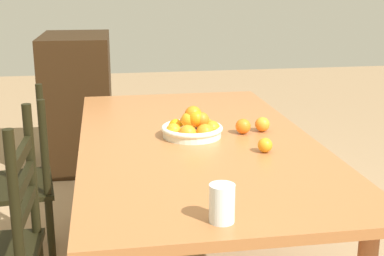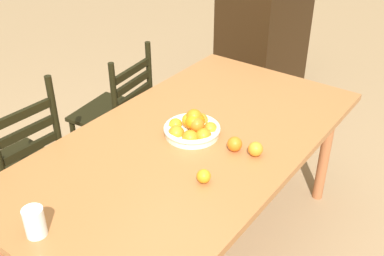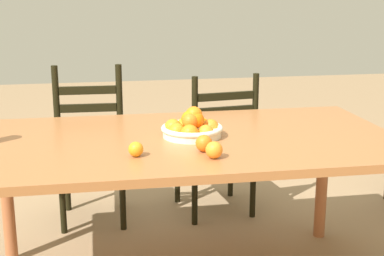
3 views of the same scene
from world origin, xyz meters
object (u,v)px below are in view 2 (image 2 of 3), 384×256
(chair_by_cabinet, at_px, (117,113))
(fruit_bowl, at_px, (192,128))
(cabinet, at_px, (263,44))
(orange_loose_1, at_px, (204,176))
(orange_loose_0, at_px, (235,144))
(drinking_glass, at_px, (35,222))
(dining_table, at_px, (190,151))
(orange_loose_2, at_px, (256,149))
(chair_near_window, at_px, (22,167))

(chair_by_cabinet, relative_size, fruit_bowl, 3.22)
(cabinet, height_order, orange_loose_1, cabinet)
(orange_loose_0, xyz_separation_m, orange_loose_1, (-0.28, -0.02, -0.00))
(chair_by_cabinet, distance_m, drinking_glass, 1.46)
(fruit_bowl, distance_m, orange_loose_0, 0.24)
(orange_loose_0, height_order, orange_loose_1, orange_loose_0)
(chair_by_cabinet, relative_size, orange_loose_1, 14.77)
(fruit_bowl, xyz_separation_m, orange_loose_0, (0.01, -0.24, -0.01))
(orange_loose_1, xyz_separation_m, drinking_glass, (-0.61, 0.32, 0.03))
(fruit_bowl, bearing_deg, orange_loose_0, -87.78)
(chair_by_cabinet, distance_m, orange_loose_1, 1.28)
(dining_table, distance_m, chair_by_cabinet, 0.94)
(orange_loose_0, relative_size, orange_loose_2, 1.02)
(fruit_bowl, height_order, drinking_glass, fruit_bowl)
(orange_loose_2, distance_m, drinking_glass, 1.00)
(dining_table, distance_m, fruit_bowl, 0.12)
(dining_table, bearing_deg, orange_loose_2, -78.55)
(dining_table, height_order, orange_loose_2, orange_loose_2)
(chair_near_window, bearing_deg, orange_loose_1, 101.95)
(orange_loose_1, bearing_deg, cabinet, 21.65)
(orange_loose_0, xyz_separation_m, orange_loose_2, (0.02, -0.10, -0.00))
(orange_loose_0, xyz_separation_m, drinking_glass, (-0.89, 0.30, 0.02))
(dining_table, height_order, cabinet, cabinet)
(fruit_bowl, distance_m, orange_loose_2, 0.34)
(orange_loose_1, bearing_deg, drinking_glass, 152.48)
(drinking_glass, bearing_deg, cabinet, 10.87)
(dining_table, xyz_separation_m, chair_near_window, (-0.42, 0.82, -0.20))
(dining_table, bearing_deg, chair_near_window, 117.12)
(orange_loose_0, bearing_deg, orange_loose_1, -176.02)
(orange_loose_1, bearing_deg, dining_table, 45.83)
(chair_by_cabinet, distance_m, fruit_bowl, 0.96)
(cabinet, distance_m, orange_loose_1, 2.30)
(chair_near_window, relative_size, orange_loose_1, 16.06)
(fruit_bowl, relative_size, orange_loose_2, 4.06)
(chair_by_cabinet, height_order, cabinet, cabinet)
(orange_loose_1, bearing_deg, orange_loose_2, -14.60)
(chair_by_cabinet, height_order, orange_loose_2, chair_by_cabinet)
(chair_near_window, relative_size, fruit_bowl, 3.50)
(dining_table, xyz_separation_m, cabinet, (1.89, 0.60, -0.16))
(cabinet, relative_size, drinking_glass, 8.67)
(dining_table, xyz_separation_m, fruit_bowl, (0.04, 0.01, 0.11))
(orange_loose_2, bearing_deg, orange_loose_0, 102.05)
(chair_by_cabinet, height_order, drinking_glass, chair_by_cabinet)
(fruit_bowl, bearing_deg, orange_loose_1, -136.86)
(chair_near_window, xyz_separation_m, orange_loose_2, (0.49, -1.14, 0.31))
(dining_table, xyz_separation_m, orange_loose_2, (0.07, -0.32, 0.10))
(chair_by_cabinet, relative_size, drinking_glass, 7.71)
(cabinet, xyz_separation_m, orange_loose_2, (-1.82, -0.92, 0.26))
(chair_by_cabinet, xyz_separation_m, fruit_bowl, (-0.31, -0.84, 0.34))
(dining_table, relative_size, orange_loose_0, 27.44)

